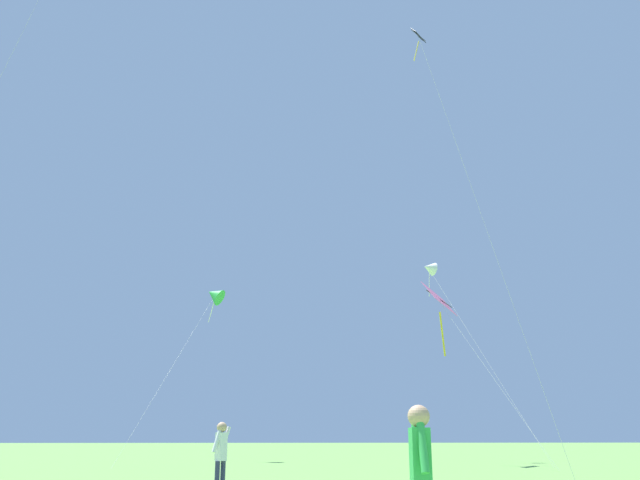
% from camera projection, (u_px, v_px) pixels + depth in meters
% --- Properties ---
extents(kite_pink_low, '(4.15, 9.36, 10.38)m').
position_uv_depth(kite_pink_low, '(441.00, 309.00, 39.96)').
color(kite_pink_low, pink).
rests_on(kite_pink_low, ground_plane).
extents(kite_white_distant, '(3.86, 11.03, 13.33)m').
position_uv_depth(kite_white_distant, '(429.00, 268.00, 46.94)').
color(kite_white_distant, white).
rests_on(kite_white_distant, ground_plane).
extents(kite_black_large, '(3.33, 6.19, 20.19)m').
position_uv_depth(kite_black_large, '(429.00, 69.00, 30.86)').
color(kite_black_large, black).
rests_on(kite_black_large, ground_plane).
extents(kite_green_small, '(4.68, 11.77, 11.78)m').
position_uv_depth(kite_green_small, '(214.00, 295.00, 47.08)').
color(kite_green_small, green).
rests_on(kite_green_small, ground_plane).
extents(person_in_red_shirt, '(0.24, 0.58, 1.80)m').
position_uv_depth(person_in_red_shirt, '(421.00, 473.00, 7.29)').
color(person_in_red_shirt, '#665B4C').
rests_on(person_in_red_shirt, ground_plane).
extents(person_near_tree, '(0.47, 0.49, 1.82)m').
position_uv_depth(person_near_tree, '(221.00, 453.00, 16.60)').
color(person_near_tree, '#2D3351').
rests_on(person_near_tree, ground_plane).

